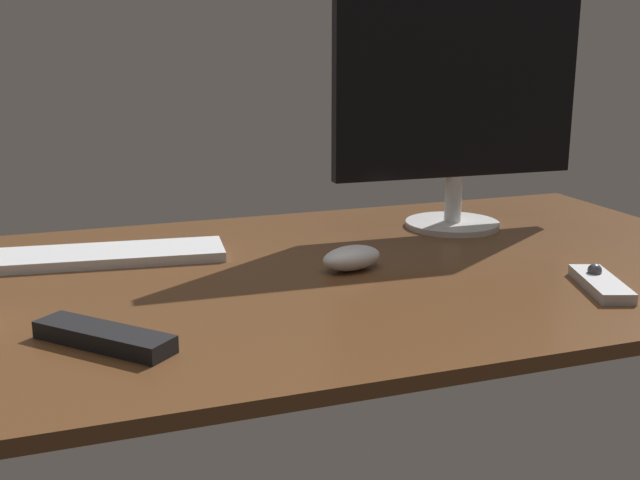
{
  "coord_description": "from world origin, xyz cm",
  "views": [
    {
      "loc": [
        -47.05,
        -115.47,
        38.76
      ],
      "look_at": [
        -6.81,
        -3.25,
        8.0
      ],
      "focal_mm": 44.62,
      "sensor_mm": 36.0,
      "label": 1
    }
  ],
  "objects_px": {
    "keyboard": "(101,256)",
    "computer_mouse": "(352,258)",
    "monitor": "(458,90)",
    "media_remote": "(600,283)",
    "tv_remote": "(104,337)"
  },
  "relations": [
    {
      "from": "computer_mouse",
      "to": "media_remote",
      "type": "relative_size",
      "value": 0.65
    },
    {
      "from": "monitor",
      "to": "computer_mouse",
      "type": "height_order",
      "value": "monitor"
    },
    {
      "from": "keyboard",
      "to": "computer_mouse",
      "type": "relative_size",
      "value": 3.87
    },
    {
      "from": "monitor",
      "to": "keyboard",
      "type": "relative_size",
      "value": 1.22
    },
    {
      "from": "computer_mouse",
      "to": "monitor",
      "type": "bearing_deg",
      "value": 19.94
    },
    {
      "from": "tv_remote",
      "to": "computer_mouse",
      "type": "bearing_deg",
      "value": 73.9
    },
    {
      "from": "keyboard",
      "to": "computer_mouse",
      "type": "bearing_deg",
      "value": -20.25
    },
    {
      "from": "computer_mouse",
      "to": "tv_remote",
      "type": "xyz_separation_m",
      "value": [
        -0.41,
        -0.2,
        -0.01
      ]
    },
    {
      "from": "monitor",
      "to": "tv_remote",
      "type": "xyz_separation_m",
      "value": [
        -0.7,
        -0.41,
        -0.26
      ]
    },
    {
      "from": "media_remote",
      "to": "monitor",
      "type": "bearing_deg",
      "value": 21.11
    },
    {
      "from": "computer_mouse",
      "to": "tv_remote",
      "type": "height_order",
      "value": "computer_mouse"
    },
    {
      "from": "computer_mouse",
      "to": "media_remote",
      "type": "distance_m",
      "value": 0.38
    },
    {
      "from": "computer_mouse",
      "to": "media_remote",
      "type": "height_order",
      "value": "computer_mouse"
    },
    {
      "from": "monitor",
      "to": "media_remote",
      "type": "height_order",
      "value": "monitor"
    },
    {
      "from": "monitor",
      "to": "tv_remote",
      "type": "height_order",
      "value": "monitor"
    }
  ]
}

